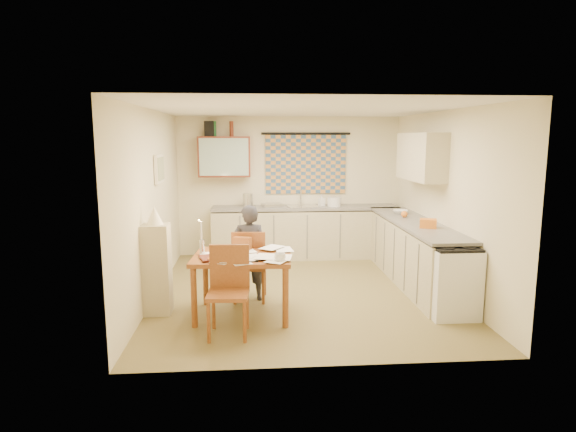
{
  "coord_description": "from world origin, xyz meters",
  "views": [
    {
      "loc": [
        -0.69,
        -6.45,
        2.13
      ],
      "look_at": [
        -0.18,
        0.2,
        1.04
      ],
      "focal_mm": 30.0,
      "sensor_mm": 36.0,
      "label": 1
    }
  ],
  "objects": [
    {
      "name": "mug",
      "position": [
        -0.38,
        -1.22,
        0.8
      ],
      "size": [
        0.18,
        0.18,
        0.1
      ],
      "primitive_type": "imported",
      "rotation": [
        0.0,
        0.0,
        0.2
      ],
      "color": "white",
      "rests_on": "dining_table"
    },
    {
      "name": "orange_bag",
      "position": [
        1.7,
        -0.2,
        0.98
      ],
      "size": [
        0.26,
        0.23,
        0.12
      ],
      "primitive_type": "cube",
      "rotation": [
        0.0,
        0.0,
        -0.36
      ],
      "color": "orange",
      "rests_on": "counter_right"
    },
    {
      "name": "stove",
      "position": [
        1.7,
        -1.05,
        0.43
      ],
      "size": [
        0.56,
        0.56,
        0.86
      ],
      "color": "white",
      "rests_on": "floor"
    },
    {
      "name": "print_canvas",
      "position": [
        -1.95,
        0.4,
        1.7
      ],
      "size": [
        0.01,
        0.42,
        0.32
      ],
      "primitive_type": "cube",
      "color": "beige",
      "rests_on": "wall_left"
    },
    {
      "name": "dining_table",
      "position": [
        -0.8,
        -0.86,
        0.38
      ],
      "size": [
        1.22,
        0.96,
        0.75
      ],
      "rotation": [
        0.0,
        0.0,
        -0.08
      ],
      "color": "brown",
      "rests_on": "floor"
    },
    {
      "name": "mixing_bowl",
      "position": [
        0.78,
        1.95,
        1.0
      ],
      "size": [
        0.25,
        0.25,
        0.16
      ],
      "primitive_type": "cylinder",
      "rotation": [
        0.0,
        0.0,
        -0.04
      ],
      "color": "white",
      "rests_on": "counter_back"
    },
    {
      "name": "lampshade",
      "position": [
        -1.84,
        -0.71,
        1.22
      ],
      "size": [
        0.2,
        0.2,
        0.22
      ],
      "primitive_type": "cone",
      "color": "#F3EACC",
      "rests_on": "shelf_stand"
    },
    {
      "name": "bottle_green",
      "position": [
        -1.32,
        2.08,
        2.28
      ],
      "size": [
        0.08,
        0.08,
        0.26
      ],
      "primitive_type": "cylinder",
      "rotation": [
        0.0,
        0.0,
        -0.24
      ],
      "color": "#195926",
      "rests_on": "wall_cabinet"
    },
    {
      "name": "wall_back",
      "position": [
        0.0,
        2.26,
        1.25
      ],
      "size": [
        4.0,
        0.02,
        2.5
      ],
      "primitive_type": "cube",
      "color": "beige",
      "rests_on": "floor"
    },
    {
      "name": "counter_right",
      "position": [
        1.7,
        0.3,
        0.45
      ],
      "size": [
        0.62,
        2.95,
        0.92
      ],
      "color": "tan",
      "rests_on": "floor"
    },
    {
      "name": "fruit_orange",
      "position": [
        1.65,
        0.67,
        0.97
      ],
      "size": [
        0.1,
        0.1,
        0.1
      ],
      "primitive_type": "sphere",
      "color": "orange",
      "rests_on": "counter_right"
    },
    {
      "name": "kettle",
      "position": [
        -0.75,
        1.95,
        1.04
      ],
      "size": [
        0.22,
        0.22,
        0.24
      ],
      "primitive_type": "cylinder",
      "rotation": [
        0.0,
        0.0,
        0.28
      ],
      "color": "silver",
      "rests_on": "counter_back"
    },
    {
      "name": "framed_print",
      "position": [
        -1.97,
        0.4,
        1.7
      ],
      "size": [
        0.04,
        0.5,
        0.4
      ],
      "primitive_type": "cube",
      "color": "#F3EACC",
      "rests_on": "wall_left"
    },
    {
      "name": "letter_rack",
      "position": [
        -0.81,
        -0.58,
        0.83
      ],
      "size": [
        0.24,
        0.18,
        0.16
      ],
      "primitive_type": "cube",
      "rotation": [
        0.0,
        0.0,
        -0.41
      ],
      "color": "brown",
      "rests_on": "dining_table"
    },
    {
      "name": "tap",
      "position": [
        0.2,
        2.13,
        1.06
      ],
      "size": [
        0.04,
        0.04,
        0.28
      ],
      "primitive_type": "cylinder",
      "rotation": [
        0.0,
        0.0,
        0.33
      ],
      "color": "silver",
      "rests_on": "counter_back"
    },
    {
      "name": "candle",
      "position": [
        -1.29,
        -0.79,
        1.04
      ],
      "size": [
        0.03,
        0.03,
        0.22
      ],
      "primitive_type": "cylinder",
      "rotation": [
        0.0,
        0.0,
        -0.27
      ],
      "color": "white",
      "rests_on": "dining_table"
    },
    {
      "name": "shelf_stand",
      "position": [
        -1.84,
        -0.71,
        0.55
      ],
      "size": [
        0.32,
        0.3,
        1.11
      ],
      "primitive_type": "cube",
      "color": "tan",
      "rests_on": "floor"
    },
    {
      "name": "window_blind",
      "position": [
        0.3,
        2.22,
        1.65
      ],
      "size": [
        1.45,
        0.03,
        1.05
      ],
      "primitive_type": "cube",
      "color": "#355A7F",
      "rests_on": "wall_back"
    },
    {
      "name": "person",
      "position": [
        -0.73,
        -0.3,
        0.64
      ],
      "size": [
        0.49,
        0.35,
        1.27
      ],
      "primitive_type": "imported",
      "rotation": [
        0.0,
        0.0,
        3.19
      ],
      "color": "black",
      "rests_on": "floor"
    },
    {
      "name": "wall_cabinet",
      "position": [
        -1.15,
        2.08,
        1.8
      ],
      "size": [
        0.9,
        0.34,
        0.7
      ],
      "primitive_type": "cube",
      "color": "#5A2313",
      "rests_on": "wall_back"
    },
    {
      "name": "floor",
      "position": [
        0.0,
        0.0,
        -0.01
      ],
      "size": [
        4.0,
        4.5,
        0.02
      ],
      "primitive_type": "cube",
      "color": "brown",
      "rests_on": "ground"
    },
    {
      "name": "speaker",
      "position": [
        -1.39,
        2.08,
        2.28
      ],
      "size": [
        0.18,
        0.21,
        0.26
      ],
      "primitive_type": "cube",
      "rotation": [
        0.0,
        0.0,
        -0.08
      ],
      "color": "black",
      "rests_on": "wall_cabinet"
    },
    {
      "name": "soap_bottle",
      "position": [
        0.57,
        2.0,
        1.02
      ],
      "size": [
        0.16,
        0.16,
        0.2
      ],
      "primitive_type": "imported",
      "rotation": [
        0.0,
        0.0,
        0.42
      ],
      "color": "white",
      "rests_on": "counter_back"
    },
    {
      "name": "curtain_rod",
      "position": [
        0.3,
        2.2,
        2.2
      ],
      "size": [
        1.6,
        0.04,
        0.04
      ],
      "primitive_type": "cylinder",
      "rotation": [
        0.0,
        1.57,
        0.0
      ],
      "color": "black",
      "rests_on": "wall_back"
    },
    {
      "name": "ceiling",
      "position": [
        0.0,
        0.0,
        2.51
      ],
      "size": [
        4.0,
        4.5,
        0.02
      ],
      "primitive_type": "cube",
      "color": "white",
      "rests_on": "floor"
    },
    {
      "name": "eyeglasses",
      "position": [
        -0.68,
        -1.19,
        0.76
      ],
      "size": [
        0.13,
        0.05,
        0.02
      ],
      "primitive_type": "cube",
      "rotation": [
        0.0,
        0.0,
        0.08
      ],
      "color": "black",
      "rests_on": "dining_table"
    },
    {
      "name": "orange_box",
      "position": [
        -1.12,
        -1.13,
        0.77
      ],
      "size": [
        0.14,
        0.12,
        0.04
      ],
      "primitive_type": "cube",
      "rotation": [
        0.0,
        0.0,
        -0.4
      ],
      "color": "orange",
      "rests_on": "dining_table"
    },
    {
      "name": "bottle_brown",
      "position": [
        -1.02,
        2.08,
        2.28
      ],
      "size": [
        0.08,
        0.08,
        0.26
      ],
      "primitive_type": "cylinder",
      "rotation": [
        0.0,
        0.0,
        -0.12
      ],
      "color": "#5A2313",
      "rests_on": "wall_cabinet"
    },
    {
      "name": "book",
      "position": [
        -1.19,
        -0.9,
        0.76
      ],
      "size": [
        0.35,
        0.38,
        0.02
      ],
      "primitive_type": "imported",
      "rotation": [
        0.0,
        0.0,
        -0.33
      ],
      "color": "orange",
      "rests_on": "dining_table"
    },
    {
      "name": "magazine",
      "position": [
        -1.28,
        -1.07,
        0.76
      ],
      "size": [
        0.38,
        0.41,
        0.03
      ],
      "primitive_type": "imported",
      "rotation": [
        0.0,
        0.0,
        0.28
      ],
      "color": "maroon",
      "rests_on": "dining_table"
    },
    {
      "name": "candle_holder",
      "position": [
        -1.28,
        -0.8,
        0.84
      ],
      "size": [
        0.06,
        0.06,
        0.18
      ],
      "primitive_type": "cylinder",
      "rotation": [
        0.0,
        0.0,
        -0.07
      ],
      "color": "silver",
      "rests_on": "dining_table"
    },
    {
      "name": "bowl",
      "position": [
        1.7,
        1.03,
        0.95
      ],
      "size": [
        0.41,
        0.41,
        0.06
      ],
      "primitive_type": "imported",
      "rotation": [
        0.0,
        0.0,
        -0.4
      ],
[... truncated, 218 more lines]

